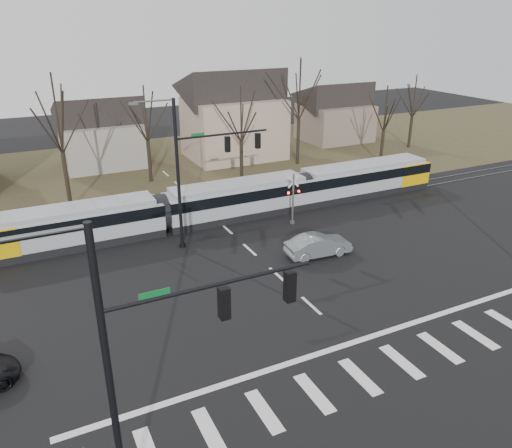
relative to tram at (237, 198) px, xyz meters
name	(u,v)px	position (x,y,z in m)	size (l,w,h in m)	color
ground	(332,324)	(-1.72, -16.00, -1.56)	(140.00, 140.00, 0.00)	black
grass_verge	(160,169)	(-1.72, 16.00, -1.56)	(140.00, 28.00, 0.01)	#38331E
crosswalk	(381,369)	(-1.72, -20.00, -1.56)	(27.00, 2.60, 0.01)	silver
stop_line	(352,343)	(-1.72, -17.80, -1.56)	(28.00, 0.35, 0.01)	silver
lane_dashes	(217,220)	(-1.72, 0.00, -1.56)	(0.18, 30.00, 0.01)	silver
rail_pair	(218,221)	(-1.72, -0.20, -1.53)	(90.00, 1.52, 0.06)	#59595E
tram	(237,198)	(0.00, 0.00, 0.00)	(37.87, 2.81, 2.87)	gray
sedan	(318,245)	(2.03, -8.79, -0.82)	(4.59, 1.85, 1.48)	slate
signal_pole_near_left	(163,354)	(-12.13, -22.00, 4.14)	(9.28, 0.44, 10.20)	black
signal_pole_far	(201,165)	(-4.13, -3.50, 4.14)	(9.28, 0.44, 10.20)	black
rail_crossing_signal	(293,201)	(3.28, -3.21, 0.32)	(1.08, 0.36, 4.00)	#59595B
tree_row	(195,131)	(0.28, 10.00, 3.44)	(59.20, 7.20, 10.00)	black
house_b	(100,128)	(-6.72, 20.00, 2.41)	(8.64, 7.56, 7.65)	gray
house_c	(234,110)	(7.28, 17.00, 3.67)	(10.80, 8.64, 10.10)	gray
house_d	(335,109)	(22.28, 19.00, 2.41)	(8.64, 7.56, 7.65)	#6E5E51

